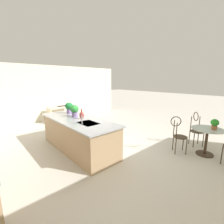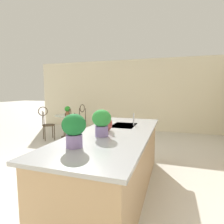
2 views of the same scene
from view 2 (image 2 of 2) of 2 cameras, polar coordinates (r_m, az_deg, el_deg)
The scene contains 12 objects.
ground_plane at distance 3.65m, azimuth -11.33°, elevation -18.27°, with size 40.00×40.00×0.00m, color beige.
wall_left_window at distance 7.32m, azimuth 5.10°, elevation 5.20°, with size 0.12×7.80×2.70m, color beige.
kitchen_island at distance 2.90m, azimuth 0.68°, elevation -14.93°, with size 2.80×1.06×0.92m.
bistro_table at distance 6.19m, azimuth -13.46°, elevation -3.62°, with size 0.80×0.80×0.74m.
chair_near_window at distance 6.08m, azimuth -19.49°, elevation -2.80°, with size 0.54×0.54×1.04m.
chair_by_island at distance 6.66m, azimuth -9.53°, elevation -1.72°, with size 0.51×0.43×1.04m.
chair_toward_desk at distance 5.46m, azimuth -12.84°, elevation -3.62°, with size 0.54×0.54×1.04m.
sink_faucet at distance 3.22m, azimuth 6.70°, elevation -2.33°, with size 0.02×0.02×0.22m, color #B2B5BA.
potted_plant_on_table at distance 6.27m, azimuth -13.48°, elevation 0.67°, with size 0.20×0.20×0.28m.
potted_plant_counter_near at distance 2.47m, azimuth -3.21°, elevation -2.78°, with size 0.25×0.25×0.36m.
potted_plant_counter_far at distance 2.03m, azimuth -11.61°, elevation -4.92°, with size 0.26×0.26×0.36m.
vase_on_counter at distance 2.82m, azimuth -1.24°, elevation -3.55°, with size 0.13×0.13×0.29m.
Camera 2 is at (2.87, 1.66, 1.53)m, focal length 29.73 mm.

